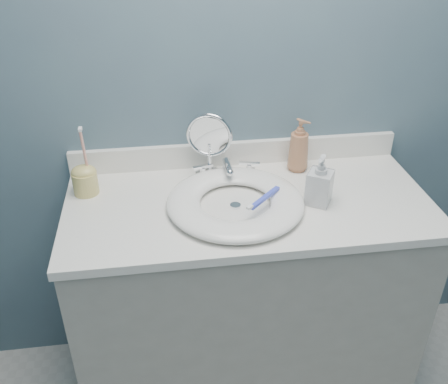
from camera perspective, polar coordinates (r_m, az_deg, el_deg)
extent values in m
cube|color=#4A6070|center=(1.77, 1.46, 12.58)|extent=(2.20, 0.02, 2.40)
cube|color=#A29F94|center=(1.95, 2.48, -12.33)|extent=(1.20, 0.55, 0.85)
cube|color=white|center=(1.68, 2.82, -1.43)|extent=(1.22, 0.57, 0.03)
cube|color=white|center=(1.87, 1.41, 4.47)|extent=(1.22, 0.02, 0.09)
cylinder|color=silver|center=(1.63, 1.31, -1.58)|extent=(0.04, 0.04, 0.01)
cube|color=silver|center=(1.81, 0.25, 2.08)|extent=(0.22, 0.05, 0.01)
cylinder|color=silver|center=(1.80, 0.25, 2.89)|extent=(0.03, 0.03, 0.06)
cylinder|color=silver|center=(1.74, 0.47, 2.96)|extent=(0.02, 0.09, 0.02)
sphere|color=silver|center=(1.70, 0.69, 2.24)|extent=(0.03, 0.03, 0.03)
cylinder|color=silver|center=(1.79, -2.44, 2.34)|extent=(0.02, 0.02, 0.03)
cube|color=silver|center=(1.78, -2.46, 2.93)|extent=(0.08, 0.03, 0.01)
cylinder|color=silver|center=(1.81, 2.91, 2.71)|extent=(0.02, 0.02, 0.03)
cube|color=silver|center=(1.80, 2.93, 3.29)|extent=(0.08, 0.03, 0.01)
cylinder|color=silver|center=(1.81, -1.63, 2.07)|extent=(0.09, 0.09, 0.01)
cylinder|color=silver|center=(1.78, -1.66, 3.77)|extent=(0.01, 0.01, 0.12)
torus|color=silver|center=(1.74, -1.70, 6.51)|extent=(0.16, 0.06, 0.16)
cylinder|color=white|center=(1.74, -1.70, 6.51)|extent=(0.13, 0.05, 0.14)
imported|color=#AC714D|center=(1.83, 8.57, 5.32)|extent=(0.11, 0.11, 0.20)
imported|color=silver|center=(1.64, 10.92, 1.35)|extent=(0.11, 0.11, 0.17)
cylinder|color=#D1C068|center=(1.75, -15.56, 1.03)|extent=(0.09, 0.09, 0.08)
ellipsoid|color=#D1C068|center=(1.73, -15.74, 2.17)|extent=(0.09, 0.07, 0.05)
cylinder|color=#F7A08C|center=(1.70, -15.68, 4.39)|extent=(0.01, 0.03, 0.16)
cube|color=white|center=(1.66, -16.12, 6.91)|extent=(0.01, 0.02, 0.01)
cube|color=blue|center=(1.60, 4.69, -0.67)|extent=(0.12, 0.12, 0.01)
cube|color=white|center=(1.54, 2.97, -1.75)|extent=(0.02, 0.02, 0.01)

